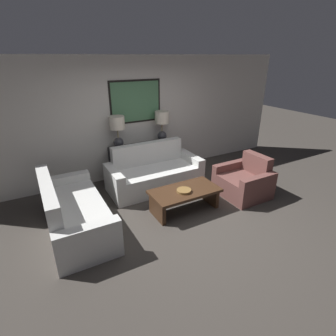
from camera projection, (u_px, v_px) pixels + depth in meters
The scene contains 10 objects.
ground_plane at pixel (190, 219), 4.57m from camera, with size 20.00×20.00×0.00m, color #3D3833.
back_wall at pixel (136, 118), 5.90m from camera, with size 7.97×0.12×2.65m.
console_table at pixel (142, 161), 6.06m from camera, with size 1.46×0.38×0.77m.
table_lamp_left at pixel (117, 129), 5.50m from camera, with size 0.32×0.32×0.70m.
table_lamp_right at pixel (162, 123), 5.97m from camera, with size 0.32×0.32×0.70m.
couch_by_back_wall at pixel (154, 174), 5.59m from camera, with size 1.96×0.88×0.91m.
couch_by_side at pixel (73, 213), 4.19m from camera, with size 0.88×1.96×0.91m.
coffee_table at pixel (185, 195), 4.74m from camera, with size 1.25×0.64×0.41m.
decorative_bowl at pixel (184, 191), 4.62m from camera, with size 0.26×0.26×0.04m.
armchair_near_back_wall at pixel (244, 182), 5.29m from camera, with size 0.85×0.93×0.81m.
Camera 1 is at (-2.20, -3.18, 2.63)m, focal length 28.00 mm.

